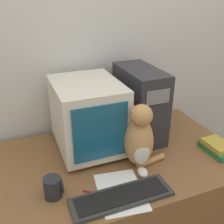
# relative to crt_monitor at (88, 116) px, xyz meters

# --- Properties ---
(wall_back) EXTENTS (7.00, 0.05, 2.50)m
(wall_back) POSITION_rel_crt_monitor_xyz_m (0.14, 0.32, 0.32)
(wall_back) COLOR silver
(wall_back) RESTS_ON ground_plane
(desk) EXTENTS (1.36, 0.84, 0.72)m
(desk) POSITION_rel_crt_monitor_xyz_m (0.14, -0.16, -0.57)
(desk) COLOR brown
(desk) RESTS_ON ground_plane
(crt_monitor) EXTENTS (0.36, 0.46, 0.41)m
(crt_monitor) POSITION_rel_crt_monitor_xyz_m (0.00, 0.00, 0.00)
(crt_monitor) COLOR beige
(crt_monitor) RESTS_ON desk
(computer_tower) EXTENTS (0.20, 0.42, 0.44)m
(computer_tower) POSITION_rel_crt_monitor_xyz_m (0.35, 0.03, 0.01)
(computer_tower) COLOR #28282D
(computer_tower) RESTS_ON desk
(keyboard) EXTENTS (0.48, 0.15, 0.02)m
(keyboard) POSITION_rel_crt_monitor_xyz_m (0.01, -0.47, -0.20)
(keyboard) COLOR #2D2D2D
(keyboard) RESTS_ON desk
(cat) EXTENTS (0.25, 0.26, 0.37)m
(cat) POSITION_rel_crt_monitor_xyz_m (0.20, -0.26, -0.06)
(cat) COLOR #B7844C
(cat) RESTS_ON desk
(book_stack) EXTENTS (0.13, 0.20, 0.06)m
(book_stack) POSITION_rel_crt_monitor_xyz_m (0.69, -0.33, -0.18)
(book_stack) COLOR #28703D
(book_stack) RESTS_ON desk
(pen) EXTENTS (0.13, 0.09, 0.01)m
(pen) POSITION_rel_crt_monitor_xyz_m (-0.08, -0.40, -0.21)
(pen) COLOR maroon
(pen) RESTS_ON desk
(paper_sheet) EXTENTS (0.25, 0.32, 0.00)m
(paper_sheet) POSITION_rel_crt_monitor_xyz_m (0.02, -0.43, -0.21)
(paper_sheet) COLOR white
(paper_sheet) RESTS_ON desk
(mug) EXTENTS (0.09, 0.08, 0.10)m
(mug) POSITION_rel_crt_monitor_xyz_m (-0.27, -0.34, -0.16)
(mug) COLOR #232328
(mug) RESTS_ON desk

